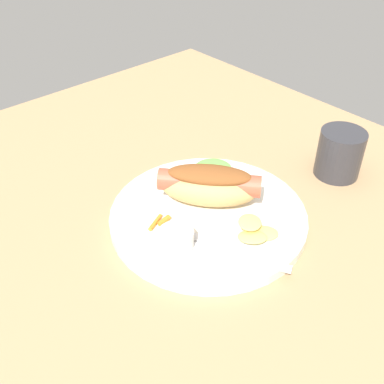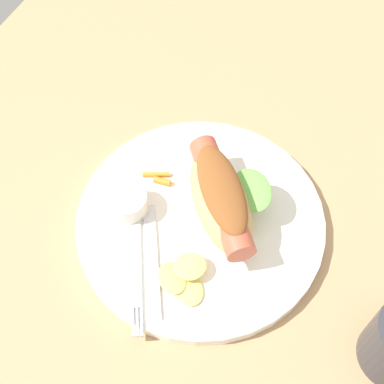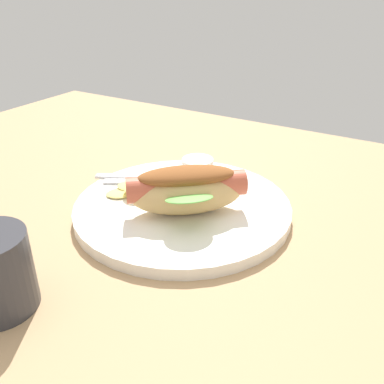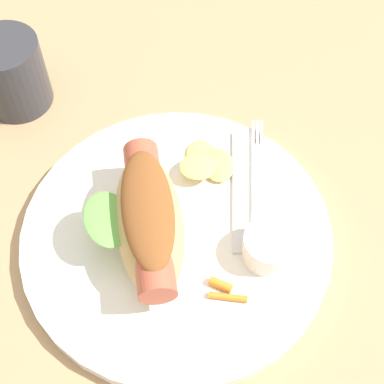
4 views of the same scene
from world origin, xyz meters
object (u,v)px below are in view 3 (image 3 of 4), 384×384
(hot_dog, at_px, (185,190))
(fork, at_px, (144,177))
(carrot_garnish, at_px, (224,186))
(plate, at_px, (183,208))
(chips_pile, at_px, (128,189))
(knife, at_px, (151,182))
(sauce_ramekin, at_px, (198,168))

(hot_dog, bearing_deg, fork, -68.04)
(carrot_garnish, bearing_deg, hot_dog, 82.84)
(plate, xyz_separation_m, chips_pile, (0.08, 0.02, 0.02))
(hot_dog, bearing_deg, chips_pile, -42.69)
(knife, xyz_separation_m, carrot_garnish, (-0.10, -0.04, 0.00))
(plate, bearing_deg, carrot_garnish, -112.82)
(sauce_ramekin, height_order, fork, sauce_ramekin)
(hot_dog, xyz_separation_m, carrot_garnish, (-0.01, -0.09, -0.03))
(plate, bearing_deg, chips_pile, 11.93)
(fork, bearing_deg, chips_pile, 74.05)
(plate, bearing_deg, hot_dog, 130.27)
(sauce_ramekin, height_order, chips_pile, sauce_ramekin)
(chips_pile, bearing_deg, fork, -77.11)
(plate, xyz_separation_m, knife, (0.07, -0.03, 0.01))
(fork, relative_size, carrot_garnish, 3.37)
(fork, distance_m, chips_pile, 0.06)
(knife, distance_m, carrot_garnish, 0.11)
(plate, height_order, hot_dog, hot_dog)
(hot_dog, relative_size, fork, 1.15)
(sauce_ramekin, distance_m, carrot_garnish, 0.06)
(sauce_ramekin, bearing_deg, carrot_garnish, 164.71)
(plate, height_order, fork, fork)
(carrot_garnish, bearing_deg, sauce_ramekin, -15.29)
(plate, relative_size, carrot_garnish, 7.57)
(sauce_ramekin, distance_m, chips_pile, 0.12)
(fork, xyz_separation_m, carrot_garnish, (-0.12, -0.03, 0.00))
(plate, relative_size, fork, 2.25)
(sauce_ramekin, bearing_deg, hot_dog, 112.08)
(knife, bearing_deg, carrot_garnish, 172.41)
(plate, relative_size, sauce_ramekin, 6.15)
(carrot_garnish, bearing_deg, fork, 14.92)
(knife, relative_size, chips_pile, 1.96)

